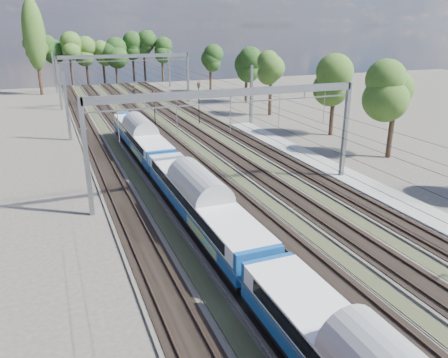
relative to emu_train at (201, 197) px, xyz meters
name	(u,v)px	position (x,y,z in m)	size (l,w,h in m)	color
track_bed	(180,150)	(4.50, 20.48, -2.36)	(21.00, 130.00, 0.34)	#47423A
platform	(426,215)	(16.50, -4.52, -2.31)	(3.00, 70.00, 0.30)	gray
catenary	(164,87)	(4.83, 28.17, 3.94)	(25.65, 130.00, 9.00)	slate
tree_belt	(151,55)	(11.97, 66.02, 5.45)	(40.40, 98.35, 11.79)	black
poplar	(34,35)	(-10.00, 73.48, 9.43)	(4.40, 4.40, 19.04)	black
emu_train	(201,197)	(0.00, 0.00, 0.00)	(2.86, 60.49, 4.18)	black
worker	(134,89)	(8.42, 67.96, -1.60)	(0.63, 0.41, 1.72)	black
signal_near	(154,104)	(4.80, 33.86, 0.79)	(0.37, 0.34, 5.14)	black
signal_far	(199,98)	(11.43, 33.83, 1.36)	(0.42, 0.39, 6.04)	black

